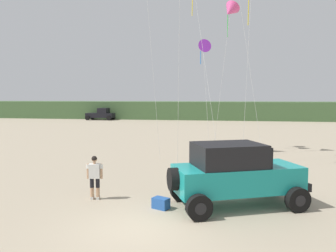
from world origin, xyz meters
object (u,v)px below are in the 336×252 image
Objects in this scene: distant_pickup at (101,114)px; kite_red_delta at (230,11)px; person_watching at (95,175)px; cooler_box at (161,203)px; jeep at (235,173)px; kite_pink_ribbon at (203,48)px.

distant_pickup is 37.73m from kite_red_delta.
person_watching reaches higher than cooler_box.
jeep is at bearing 0.33° from person_watching.
kite_pink_ribbon is at bearing 111.25° from cooler_box.
jeep is 0.49× the size of kite_red_delta.
kite_pink_ribbon reaches higher than jeep.
person_watching is 0.36× the size of distant_pickup.
jeep is 12.68m from kite_pink_ribbon.
kite_red_delta is (5.08, 11.35, 8.59)m from person_watching.
kite_red_delta is at bearing 65.91° from person_watching.
jeep is 1.08× the size of distant_pickup.
distant_pickup is 0.60× the size of kite_pink_ribbon.
person_watching is 13.12m from kite_pink_ribbon.
distant_pickup is at bearing 137.61° from cooler_box.
distant_pickup is (-20.65, 41.79, -0.26)m from jeep.
distant_pickup is 0.46× the size of kite_red_delta.
kite_pink_ribbon reaches higher than cooler_box.
cooler_box is 46.17m from distant_pickup.
jeep is 0.65× the size of kite_pink_ribbon.
jeep is 46.62m from distant_pickup.
person_watching is at bearing -114.09° from kite_red_delta.
kite_pink_ribbon is (-1.88, 11.05, 5.93)m from jeep.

